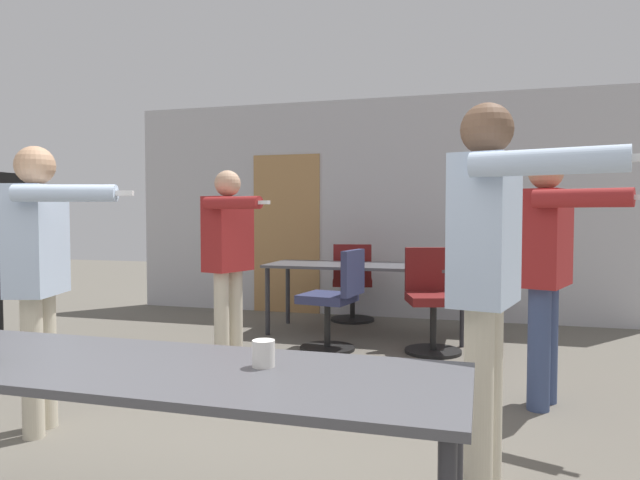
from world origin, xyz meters
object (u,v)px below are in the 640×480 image
Objects in this scene: person_right_polo at (547,258)px; office_chair_near_pushed at (352,285)px; person_left_plaid at (40,259)px; drink_cup at (264,353)px; person_far_watching at (229,248)px; office_chair_side_rolled at (335,303)px; person_center_tall at (489,257)px; office_chair_far_left at (432,302)px.

office_chair_near_pushed is at bearing -123.98° from person_right_polo.
person_left_plaid is 1.00× the size of person_right_polo.
person_right_polo is 17.75× the size of drink_cup.
person_far_watching is 0.99× the size of person_right_polo.
person_right_polo reaches higher than drink_cup.
office_chair_side_rolled is at bearing -103.21° from person_right_polo.
person_center_tall is at bearing -80.76° from office_chair_near_pushed.
person_right_polo is at bearing 98.15° from person_left_plaid.
person_center_tall is 4.19m from office_chair_near_pushed.
office_chair_side_rolled is (-1.35, 2.41, -0.63)m from person_center_tall.
person_left_plaid is 1.96m from drink_cup.
person_far_watching is at bearing 150.19° from person_left_plaid.
person_center_tall is 1.88× the size of office_chair_side_rolled.
person_far_watching is at bearing -79.48° from person_right_polo.
person_center_tall is 1.07× the size of person_left_plaid.
office_chair_far_left is (1.03, -1.20, 0.02)m from office_chair_near_pushed.
office_chair_near_pushed is (1.00, 3.85, -0.58)m from person_left_plaid.
person_center_tall reaches higher than person_right_polo.
office_chair_side_rolled is (1.15, 2.41, -0.57)m from person_left_plaid.
person_center_tall is at bearing 48.68° from drink_cup.
person_left_plaid reaches higher than office_chair_side_rolled.
person_center_tall is (2.08, -1.69, 0.09)m from person_far_watching.
drink_cup is (1.32, -2.56, -0.20)m from person_far_watching.
person_far_watching reaches higher than office_chair_far_left.
office_chair_side_rolled is at bearing -136.62° from person_center_tall.
person_right_polo is 1.74× the size of office_chair_far_left.
person_center_tall reaches higher than person_left_plaid.
person_right_polo is at bearing 97.44° from person_far_watching.
person_far_watching is 1.73× the size of office_chair_side_rolled.
office_chair_side_rolled is 3.35m from drink_cup.
office_chair_far_left reaches higher than drink_cup.
office_chair_side_rolled is at bearing 151.12° from person_far_watching.
person_left_plaid is at bearing -116.59° from office_chair_near_pushed.
office_chair_far_left is 3.55m from drink_cup.
person_center_tall is 19.04× the size of drink_cup.
office_chair_side_rolled is 0.91m from office_chair_far_left.
person_far_watching is 1.72× the size of office_chair_far_left.
person_far_watching is 0.92× the size of person_center_tall.
office_chair_side_rolled is (0.74, 0.72, -0.55)m from person_far_watching.
person_far_watching is 1.74m from person_left_plaid.
office_chair_far_left is at bearing 85.31° from drink_cup.
person_left_plaid is 1.76× the size of office_chair_side_rolled.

